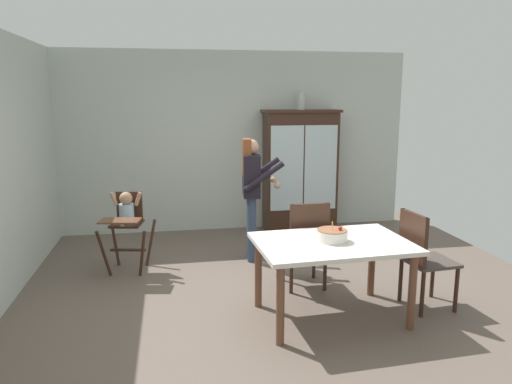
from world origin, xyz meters
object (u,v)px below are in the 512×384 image
object	(u,v)px
china_cabinet	(300,170)
dining_chair_far_side	(307,239)
adult_person	(252,184)
birthday_cake	(332,235)
dining_table	(332,251)
dining_chair_right_end	(421,253)
ceramic_vase	(301,101)
high_chair_with_toddler	(127,217)

from	to	relation	value
china_cabinet	dining_chair_far_side	size ratio (longest dim) A/B	1.92
adult_person	birthday_cake	distance (m)	1.79
adult_person	birthday_cake	world-z (taller)	adult_person
adult_person	dining_table	size ratio (longest dim) A/B	1.07
dining_table	dining_chair_right_end	size ratio (longest dim) A/B	1.50
ceramic_vase	dining_chair_far_side	distance (m)	2.77
china_cabinet	dining_table	xyz separation A→B (m)	(-0.51, -3.01, -0.28)
ceramic_vase	dining_table	bearing A→B (deg)	-99.56
ceramic_vase	dining_chair_far_side	size ratio (longest dim) A/B	0.28
dining_chair_far_side	dining_chair_right_end	world-z (taller)	same
adult_person	ceramic_vase	bearing A→B (deg)	-31.77
dining_table	dining_chair_far_side	size ratio (longest dim) A/B	1.50
china_cabinet	dining_chair_right_end	world-z (taller)	china_cabinet
birthday_cake	dining_chair_far_side	xyz separation A→B (m)	(-0.04, 0.68, -0.24)
adult_person	dining_chair_right_end	xyz separation A→B (m)	(1.36, -1.69, -0.41)
adult_person	birthday_cake	bearing A→B (deg)	-160.38
adult_person	high_chair_with_toddler	bearing A→B (deg)	99.97
ceramic_vase	birthday_cake	distance (m)	3.26
adult_person	dining_table	distance (m)	1.83
dining_chair_far_side	ceramic_vase	bearing A→B (deg)	-104.71
ceramic_vase	dining_chair_right_end	world-z (taller)	ceramic_vase
adult_person	dining_chair_far_side	world-z (taller)	adult_person
china_cabinet	adult_person	size ratio (longest dim) A/B	1.20
high_chair_with_toddler	adult_person	distance (m)	1.54
china_cabinet	dining_table	distance (m)	3.07
adult_person	dining_table	xyz separation A→B (m)	(0.45, -1.74, -0.32)
china_cabinet	dining_chair_right_end	bearing A→B (deg)	-82.36
high_chair_with_toddler	dining_table	xyz separation A→B (m)	(1.96, -1.61, -0.01)
dining_chair_right_end	adult_person	bearing A→B (deg)	33.49
high_chair_with_toddler	adult_person	xyz separation A→B (m)	(1.51, 0.13, 0.31)
dining_table	dining_chair_far_side	xyz separation A→B (m)	(-0.04, 0.69, -0.09)
adult_person	dining_chair_right_end	bearing A→B (deg)	-136.10
dining_table	birthday_cake	world-z (taller)	birthday_cake
dining_chair_far_side	dining_chair_right_end	distance (m)	1.15
china_cabinet	ceramic_vase	bearing A→B (deg)	138.39
dining_table	dining_chair_far_side	world-z (taller)	dining_chair_far_side
dining_table	ceramic_vase	bearing A→B (deg)	80.44
high_chair_with_toddler	dining_chair_right_end	bearing A→B (deg)	-18.14
adult_person	dining_chair_right_end	world-z (taller)	adult_person
china_cabinet	dining_chair_right_end	xyz separation A→B (m)	(0.40, -2.97, -0.37)
dining_chair_far_side	high_chair_with_toddler	bearing A→B (deg)	-27.01
dining_table	birthday_cake	size ratio (longest dim) A/B	5.13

